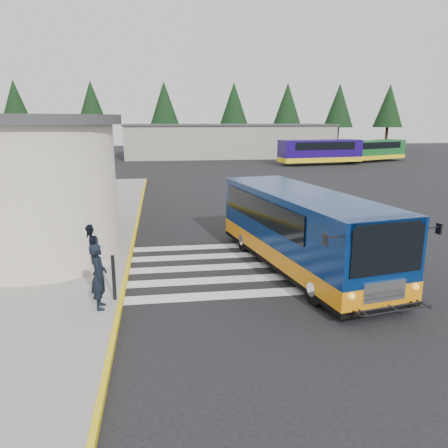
{
  "coord_description": "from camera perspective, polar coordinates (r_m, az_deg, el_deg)",
  "views": [
    {
      "loc": [
        -2.9,
        -14.5,
        4.81
      ],
      "look_at": [
        -0.85,
        -0.5,
        1.4
      ],
      "focal_mm": 35.0,
      "sensor_mm": 36.0,
      "label": 1
    }
  ],
  "objects": [
    {
      "name": "tree_line",
      "position": [
        65.18,
        -0.24,
        15.27
      ],
      "size": [
        58.4,
        4.4,
        10.0
      ],
      "color": "black",
      "rests_on": "ground"
    },
    {
      "name": "bollard",
      "position": [
        11.9,
        -14.21,
        -6.79
      ],
      "size": [
        0.1,
        0.1,
        1.22
      ],
      "primitive_type": "cylinder",
      "color": "black",
      "rests_on": "sidewalk"
    },
    {
      "name": "ground",
      "position": [
        15.55,
        2.83,
        -4.5
      ],
      "size": [
        140.0,
        140.0,
        0.0
      ],
      "primitive_type": "plane",
      "color": "black",
      "rests_on": "ground"
    },
    {
      "name": "depot_building",
      "position": [
        57.26,
        0.63,
        10.83
      ],
      "size": [
        26.4,
        8.4,
        4.2
      ],
      "color": "gray",
      "rests_on": "ground"
    },
    {
      "name": "far_bus_a",
      "position": [
        48.65,
        12.41,
        9.32
      ],
      "size": [
        9.15,
        3.59,
        2.3
      ],
      "rotation": [
        0.0,
        0.0,
        1.7
      ],
      "color": "#1A0758",
      "rests_on": "ground"
    },
    {
      "name": "crosswalk",
      "position": [
        14.71,
        1.51,
        -5.52
      ],
      "size": [
        8.0,
        5.35,
        0.01
      ],
      "color": "silver",
      "rests_on": "ground"
    },
    {
      "name": "pedestrian_a",
      "position": [
        11.4,
        -16.02,
        -6.6
      ],
      "size": [
        0.45,
        0.64,
        1.68
      ],
      "primitive_type": "imported",
      "rotation": [
        0.0,
        0.0,
        1.65
      ],
      "color": "black",
      "rests_on": "sidewalk"
    },
    {
      "name": "sidewalk",
      "position": [
        20.05,
        -25.79,
        -1.5
      ],
      "size": [
        10.0,
        34.0,
        0.15
      ],
      "primitive_type": "cube",
      "color": "gray",
      "rests_on": "ground"
    },
    {
      "name": "transit_bus",
      "position": [
        14.42,
        10.09,
        -1.12
      ],
      "size": [
        4.25,
        9.25,
        2.54
      ],
      "rotation": [
        0.0,
        0.0,
        0.18
      ],
      "color": "#071F53",
      "rests_on": "ground"
    },
    {
      "name": "far_bus_b",
      "position": [
        54.08,
        18.92,
        9.19
      ],
      "size": [
        8.51,
        5.13,
        2.12
      ],
      "rotation": [
        0.0,
        0.0,
        1.94
      ],
      "color": "#165523",
      "rests_on": "ground"
    },
    {
      "name": "curb_strip",
      "position": [
        19.13,
        -11.53,
        -1.06
      ],
      "size": [
        0.12,
        34.0,
        0.16
      ],
      "primitive_type": "cube",
      "color": "yellow",
      "rests_on": "ground"
    },
    {
      "name": "pedestrian_b",
      "position": [
        13.98,
        -17.17,
        -3.17
      ],
      "size": [
        0.94,
        0.97,
        1.57
      ],
      "primitive_type": "imported",
      "rotation": [
        0.0,
        0.0,
        -0.91
      ],
      "color": "black",
      "rests_on": "sidewalk"
    }
  ]
}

